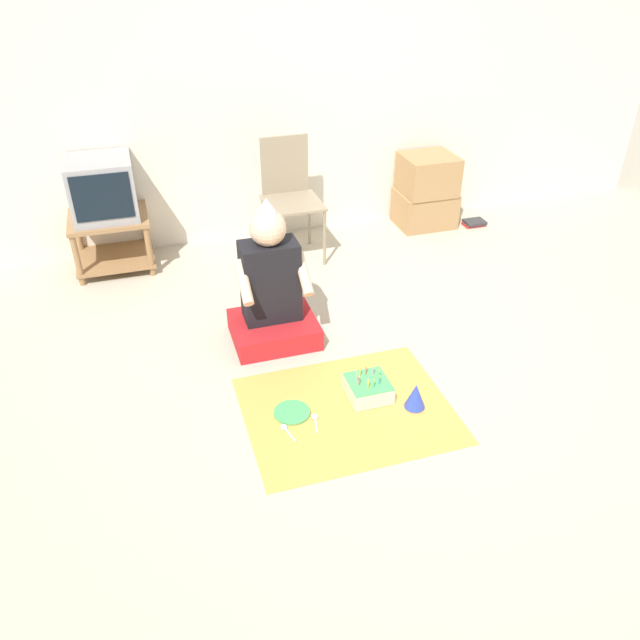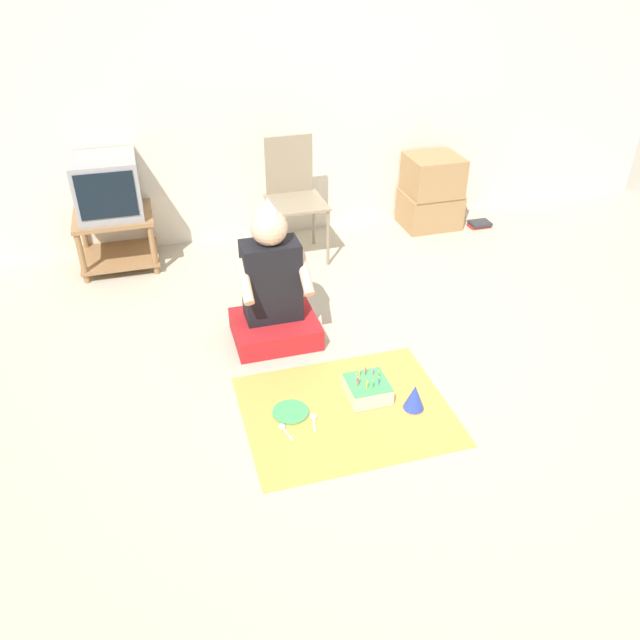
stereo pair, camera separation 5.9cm
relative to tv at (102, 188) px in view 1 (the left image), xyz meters
The scene contains 14 objects.
ground_plane 2.61m from the tv, 50.29° to the right, with size 16.00×16.00×0.00m, color #BCB29E.
wall_back 1.76m from the tv, ahead, with size 6.40×0.06×2.55m.
tv_stand 0.38m from the tv, 90.00° to the right, with size 0.57×0.50×0.42m.
tv is the anchor object (origin of this frame).
folding_chair 1.36m from the tv, ahead, with size 0.42×0.44×0.91m.
cardboard_box_stack 2.62m from the tv, ahead, with size 0.48×0.40×0.61m.
book_pile 3.08m from the tv, ahead, with size 0.19×0.13×0.04m.
person_seated 1.62m from the tv, 54.53° to the right, with size 0.52×0.44×0.93m.
party_cloth 2.48m from the tv, 61.66° to the right, with size 1.11×0.90×0.01m.
birthday_cake 2.48m from the tv, 57.68° to the right, with size 0.23×0.23×0.16m.
party_hat_blue 2.72m from the tv, 55.67° to the right, with size 0.11×0.11×0.15m.
paper_plate 2.31m from the tv, 67.65° to the right, with size 0.20×0.20×0.01m.
plastic_spoon_near 2.42m from the tv, 66.09° to the right, with size 0.05×0.14×0.01m.
plastic_spoon_far 2.39m from the tv, 70.32° to the right, with size 0.05×0.14×0.01m.
Camera 1 is at (-1.39, -2.60, 2.26)m, focal length 35.00 mm.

